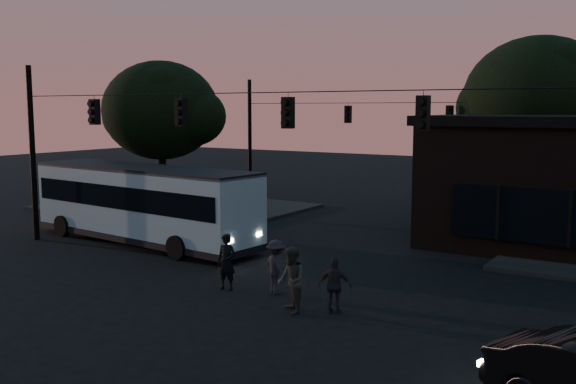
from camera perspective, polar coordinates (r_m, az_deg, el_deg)
The scene contains 11 objects.
ground at distance 18.24m, azimuth -6.85°, elevation -10.78°, with size 120.00×120.00×0.00m, color black.
sidewalk_far_left at distance 37.50m, azimuth -9.97°, elevation -1.28°, with size 14.00×10.00×0.15m, color black.
tree_behind at distance 36.08m, azimuth 21.32°, elevation 7.74°, with size 7.60×7.60×9.43m.
tree_left at distance 36.35m, azimuth -11.23°, elevation 7.11°, with size 6.40×6.40×8.30m.
signal_rig_near at distance 20.61m, azimuth -0.00°, elevation 3.99°, with size 26.24×0.30×7.50m.
signal_rig_far at distance 35.19m, azimuth 14.11°, elevation 4.80°, with size 26.24×0.30×7.50m.
bus at distance 27.82m, azimuth -12.78°, elevation -0.72°, with size 11.75×3.70×3.25m.
pedestrian_a at distance 20.35m, azimuth -5.49°, elevation -6.22°, with size 0.65×0.43×1.78m, color black.
pedestrian_b at distance 18.03m, azimuth 0.29°, elevation -7.84°, with size 0.91×0.71×1.87m, color #2D2D29.
pedestrian_c at distance 18.05m, azimuth 4.18°, elevation -8.30°, with size 0.93×0.39×1.59m, color black.
pedestrian_d at distance 19.89m, azimuth -1.07°, elevation -6.66°, with size 1.09×0.62×1.68m, color black.
Camera 1 is at (10.99, -13.39, 5.69)m, focal length 40.00 mm.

